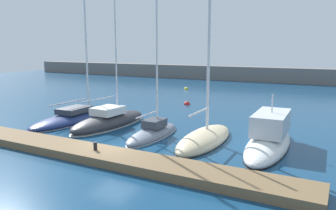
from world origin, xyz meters
TOP-DOWN VIEW (x-y plane):
  - ground_plane at (0.00, 0.00)m, footprint 120.00×120.00m
  - dock_pier at (0.00, -1.42)m, footprint 22.61×2.16m
  - breakwater_seawall at (0.00, 44.04)m, footprint 108.00×2.49m
  - sailboat_navy_nearest at (-7.72, 5.49)m, footprint 3.35×10.46m
  - sailboat_charcoal_second at (-4.12, 4.94)m, footprint 2.90×7.94m
  - sailboat_slate_third at (0.41, 3.85)m, footprint 2.11×6.14m
  - sailboat_sand_fourth at (3.99, 4.23)m, footprint 2.47×7.30m
  - motorboat_white_fifth at (7.80, 5.05)m, footprint 2.52×8.41m
  - mooring_buoy_red at (-2.89, 16.37)m, footprint 0.67×0.67m
  - mooring_buoy_yellow at (-8.36, 27.89)m, footprint 0.65×0.65m
  - dock_bollard at (-0.06, -1.42)m, footprint 0.20×0.20m

SIDE VIEW (x-z plane):
  - ground_plane at x=0.00m, z-range 0.00..0.00m
  - mooring_buoy_red at x=-2.89m, z-range -0.33..0.33m
  - mooring_buoy_yellow at x=-8.36m, z-range -0.32..0.32m
  - dock_pier at x=0.00m, z-range 0.00..0.45m
  - sailboat_slate_third at x=0.41m, z-range -4.44..4.95m
  - sailboat_navy_nearest at x=-7.72m, z-range -7.86..8.48m
  - sailboat_sand_fourth at x=3.99m, z-range -7.41..8.04m
  - sailboat_charcoal_second at x=-4.12m, z-range -5.74..6.52m
  - motorboat_white_fifth at x=7.80m, z-range -1.23..2.32m
  - dock_bollard at x=-0.06m, z-range 0.45..0.89m
  - breakwater_seawall at x=0.00m, z-range 0.00..2.53m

